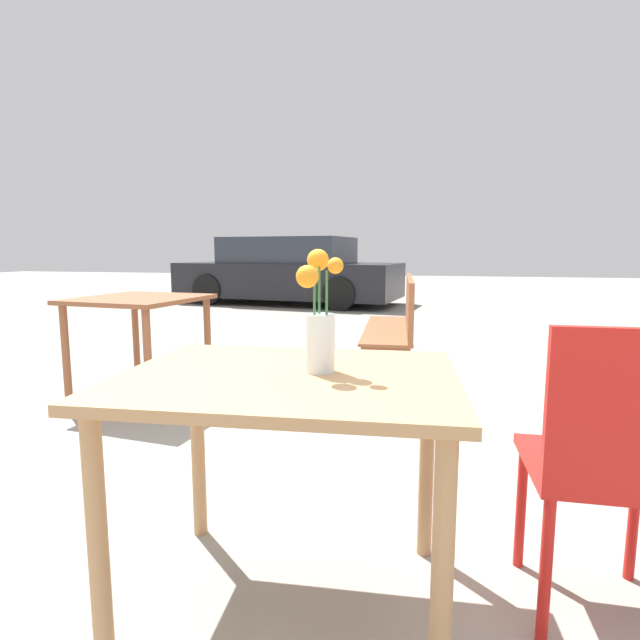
{
  "coord_description": "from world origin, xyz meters",
  "views": [
    {
      "loc": [
        0.4,
        -1.33,
        1.06
      ],
      "look_at": [
        0.08,
        0.04,
        0.86
      ],
      "focal_mm": 28.0,
      "sensor_mm": 36.0,
      "label": 1
    }
  ],
  "objects_px": {
    "table_back": "(139,314)",
    "table_front": "(289,408)",
    "parked_car": "(288,272)",
    "flower_vase": "(319,327)",
    "cafe_chair": "(612,458)",
    "bench_near": "(397,328)"
  },
  "relations": [
    {
      "from": "table_back",
      "to": "table_front",
      "type": "bearing_deg",
      "value": -47.48
    },
    {
      "from": "table_front",
      "to": "table_back",
      "type": "xyz_separation_m",
      "value": [
        -1.61,
        1.75,
        0.01
      ]
    },
    {
      "from": "parked_car",
      "to": "flower_vase",
      "type": "bearing_deg",
      "value": -72.8
    },
    {
      "from": "cafe_chair",
      "to": "bench_near",
      "type": "bearing_deg",
      "value": 107.01
    },
    {
      "from": "cafe_chair",
      "to": "table_back",
      "type": "bearing_deg",
      "value": 146.34
    },
    {
      "from": "cafe_chair",
      "to": "bench_near",
      "type": "distance_m",
      "value": 2.6
    },
    {
      "from": "bench_near",
      "to": "table_back",
      "type": "bearing_deg",
      "value": -154.39
    },
    {
      "from": "bench_near",
      "to": "parked_car",
      "type": "distance_m",
      "value": 6.24
    },
    {
      "from": "flower_vase",
      "to": "cafe_chair",
      "type": "relative_size",
      "value": 0.4
    },
    {
      "from": "table_front",
      "to": "bench_near",
      "type": "height_order",
      "value": "bench_near"
    },
    {
      "from": "flower_vase",
      "to": "bench_near",
      "type": "relative_size",
      "value": 0.24
    },
    {
      "from": "table_front",
      "to": "cafe_chair",
      "type": "bearing_deg",
      "value": 6.31
    },
    {
      "from": "table_front",
      "to": "cafe_chair",
      "type": "relative_size",
      "value": 1.14
    },
    {
      "from": "table_front",
      "to": "table_back",
      "type": "relative_size",
      "value": 1.13
    },
    {
      "from": "flower_vase",
      "to": "bench_near",
      "type": "distance_m",
      "value": 2.57
    },
    {
      "from": "table_back",
      "to": "parked_car",
      "type": "distance_m",
      "value": 6.56
    },
    {
      "from": "table_front",
      "to": "table_back",
      "type": "distance_m",
      "value": 2.38
    },
    {
      "from": "bench_near",
      "to": "parked_car",
      "type": "bearing_deg",
      "value": 114.45
    },
    {
      "from": "cafe_chair",
      "to": "parked_car",
      "type": "bearing_deg",
      "value": 112.26
    },
    {
      "from": "cafe_chair",
      "to": "table_back",
      "type": "xyz_separation_m",
      "value": [
        -2.48,
        1.65,
        0.12
      ]
    },
    {
      "from": "bench_near",
      "to": "cafe_chair",
      "type": "bearing_deg",
      "value": -72.99
    },
    {
      "from": "cafe_chair",
      "to": "flower_vase",
      "type": "bearing_deg",
      "value": -175.7
    }
  ]
}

